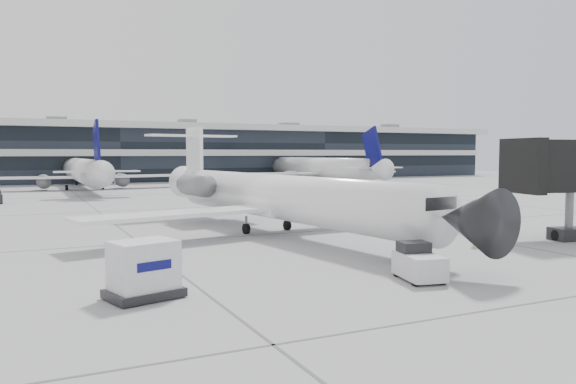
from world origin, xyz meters
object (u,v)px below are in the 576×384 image
ramp_worker (475,231)px  baggage_tug (418,263)px  cargo_uld (144,270)px  regional_jet (277,195)px

ramp_worker → baggage_tug: (-8.54, -5.53, -0.18)m
ramp_worker → cargo_uld: bearing=1.4°
cargo_uld → regional_jet: bearing=33.3°
regional_jet → ramp_worker: bearing=-56.3°
regional_jet → baggage_tug: 15.15m
regional_jet → ramp_worker: (8.45, -9.51, -1.73)m
baggage_tug → cargo_uld: cargo_uld is taller
regional_jet → ramp_worker: size_ratio=18.59×
ramp_worker → cargo_uld: cargo_uld is taller
regional_jet → ramp_worker: 12.84m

